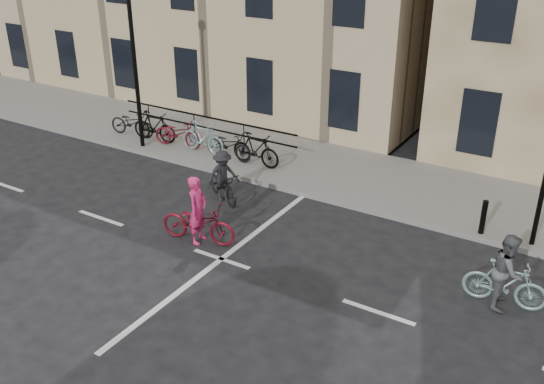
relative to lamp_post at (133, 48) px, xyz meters
The scene contains 8 objects.
ground 8.59m from the lamp_post, 34.09° to the right, with size 120.00×120.00×0.00m, color black.
sidewalk 4.52m from the lamp_post, 32.62° to the left, with size 46.00×4.00×0.15m, color slate.
lamp_post is the anchor object (origin of this frame).
bollard_east 11.86m from the lamp_post, ahead, with size 0.14×0.14×0.90m, color black.
parked_bikes 3.32m from the lamp_post, 22.01° to the left, with size 7.25×1.23×1.05m.
cyclist_pink 7.39m from the lamp_post, 35.82° to the right, with size 2.07×1.05×1.76m.
cyclist_grey 13.21m from the lamp_post, 12.39° to the right, with size 1.76×0.87×1.66m.
cyclist_dark 5.75m from the lamp_post, 20.45° to the right, with size 1.75×1.34×1.50m.
Camera 1 is at (7.48, -9.91, 7.64)m, focal length 40.00 mm.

